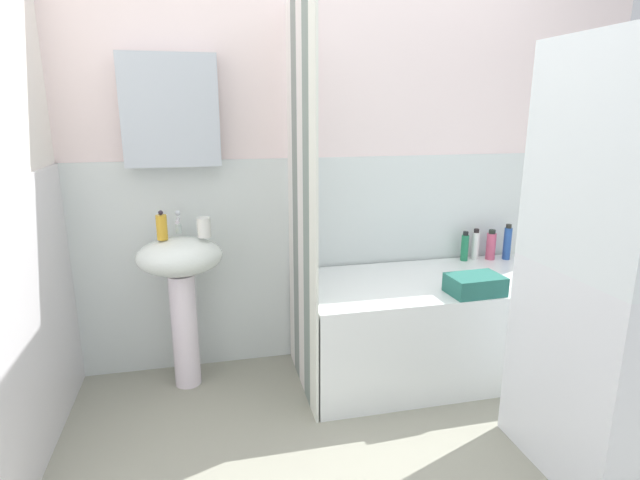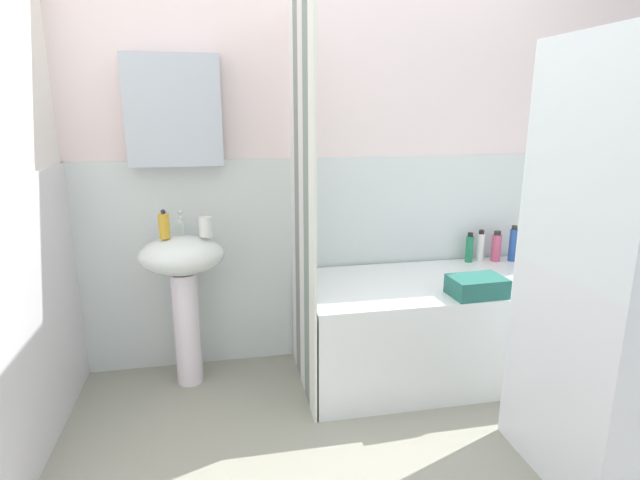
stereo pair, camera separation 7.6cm
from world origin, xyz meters
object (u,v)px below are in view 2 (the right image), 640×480
at_px(toothbrush_cup, 206,227).
at_px(shampoo_bottle, 480,246).
at_px(sink, 183,277).
at_px(washer_dryer_stack, 631,272).
at_px(towel_folded, 477,286).
at_px(bathtub, 432,327).
at_px(lotion_bottle, 469,248).
at_px(soap_dispenser, 164,226).
at_px(conditioner_bottle, 513,244).
at_px(body_wash_bottle, 496,247).

distance_m(toothbrush_cup, shampoo_bottle, 1.66).
bearing_deg(shampoo_bottle, sink, -175.59).
height_order(sink, washer_dryer_stack, washer_dryer_stack).
distance_m(shampoo_bottle, towel_folded, 0.64).
relative_size(bathtub, lotion_bottle, 7.79).
bearing_deg(bathtub, shampoo_bottle, 35.33).
relative_size(towel_folded, washer_dryer_stack, 0.16).
relative_size(soap_dispenser, conditioner_bottle, 0.67).
xyz_separation_m(soap_dispenser, lotion_bottle, (1.77, 0.14, -0.25)).
height_order(sink, soap_dispenser, soap_dispenser).
height_order(bathtub, towel_folded, towel_folded).
bearing_deg(shampoo_bottle, conditioner_bottle, -12.78).
bearing_deg(washer_dryer_stack, towel_folded, 113.83).
bearing_deg(conditioner_bottle, shampoo_bottle, 167.22).
bearing_deg(shampoo_bottle, body_wash_bottle, -13.32).
height_order(bathtub, washer_dryer_stack, washer_dryer_stack).
xyz_separation_m(body_wash_bottle, lotion_bottle, (-0.17, 0.01, -0.00)).
bearing_deg(soap_dispenser, washer_dryer_stack, -29.82).
relative_size(bathtub, body_wash_bottle, 7.60).
xyz_separation_m(bathtub, body_wash_bottle, (0.52, 0.28, 0.37)).
height_order(shampoo_bottle, towel_folded, shampoo_bottle).
xyz_separation_m(toothbrush_cup, bathtub, (1.21, -0.15, -0.60)).
relative_size(sink, bathtub, 0.57).
distance_m(toothbrush_cup, washer_dryer_stack, 1.91).
bearing_deg(towel_folded, sink, 163.88).
relative_size(sink, conditioner_bottle, 3.70).
height_order(body_wash_bottle, lotion_bottle, body_wash_bottle).
distance_m(lotion_bottle, washer_dryer_stack, 1.20).
bearing_deg(towel_folded, bathtub, 113.35).
height_order(conditioner_bottle, shampoo_bottle, conditioner_bottle).
distance_m(toothbrush_cup, conditioner_bottle, 1.85).
xyz_separation_m(shampoo_bottle, towel_folded, (-0.32, -0.56, -0.04)).
bearing_deg(conditioner_bottle, soap_dispenser, -176.94).
height_order(bathtub, shampoo_bottle, shampoo_bottle).
xyz_separation_m(soap_dispenser, washer_dryer_stack, (1.81, -1.04, -0.03)).
height_order(toothbrush_cup, bathtub, toothbrush_cup).
xyz_separation_m(sink, towel_folded, (1.46, -0.42, -0.00)).
xyz_separation_m(bathtub, conditioner_bottle, (0.62, 0.26, 0.38)).
height_order(body_wash_bottle, washer_dryer_stack, washer_dryer_stack).
relative_size(toothbrush_cup, conditioner_bottle, 0.45).
relative_size(body_wash_bottle, washer_dryer_stack, 0.11).
relative_size(soap_dispenser, towel_folded, 0.56).
distance_m(toothbrush_cup, lotion_bottle, 1.59).
bearing_deg(sink, toothbrush_cup, -4.82).
xyz_separation_m(soap_dispenser, towel_folded, (1.53, -0.40, -0.29)).
bearing_deg(sink, lotion_bottle, 4.25).
relative_size(sink, shampoo_bottle, 4.24).
bearing_deg(bathtub, sink, 172.97).
xyz_separation_m(bathtub, towel_folded, (0.11, -0.25, 0.33)).
bearing_deg(conditioner_bottle, body_wash_bottle, 167.74).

